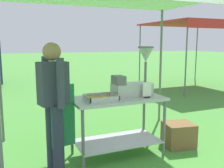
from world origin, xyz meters
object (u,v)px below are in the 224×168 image
at_px(donut_tray, 101,98).
at_px(supply_crate, 179,135).
at_px(menu_sign, 147,91).
at_px(donut_cart, 118,114).
at_px(vendor, 54,101).
at_px(neighbour_tent, 195,25).
at_px(donut_fryer, 134,80).

bearing_deg(donut_tray, supply_crate, 0.35).
height_order(donut_tray, menu_sign, menu_sign).
height_order(donut_cart, supply_crate, donut_cart).
bearing_deg(donut_cart, menu_sign, -24.47).
xyz_separation_m(donut_cart, menu_sign, (0.37, -0.17, 0.33)).
bearing_deg(vendor, menu_sign, -3.62).
xyz_separation_m(donut_cart, neighbour_tent, (4.90, 4.21, 1.63)).
relative_size(vendor, neighbour_tent, 0.54).
bearing_deg(supply_crate, donut_fryer, 171.83).
height_order(donut_tray, donut_fryer, donut_fryer).
bearing_deg(donut_tray, menu_sign, -7.97).
xyz_separation_m(donut_tray, menu_sign, (0.65, -0.09, 0.07)).
height_order(donut_fryer, supply_crate, donut_fryer).
bearing_deg(donut_fryer, menu_sign, -65.58).
height_order(donut_fryer, vendor, vendor).
relative_size(donut_tray, supply_crate, 0.80).
bearing_deg(neighbour_tent, vendor, -143.41).
height_order(donut_cart, menu_sign, menu_sign).
xyz_separation_m(donut_fryer, menu_sign, (0.09, -0.20, -0.14)).
xyz_separation_m(menu_sign, supply_crate, (0.65, 0.10, -0.76)).
bearing_deg(donut_fryer, donut_tray, -168.33).
height_order(donut_cart, neighbour_tent, neighbour_tent).
distance_m(donut_cart, donut_tray, 0.39).
bearing_deg(menu_sign, supply_crate, 8.62).
xyz_separation_m(donut_fryer, vendor, (-1.17, -0.12, -0.18)).
bearing_deg(vendor, donut_cart, 5.64).
height_order(donut_fryer, neighbour_tent, neighbour_tent).
height_order(vendor, neighbour_tent, neighbour_tent).
relative_size(donut_tray, vendor, 0.25).
distance_m(donut_fryer, vendor, 1.19).
distance_m(donut_tray, neighbour_tent, 6.86).
xyz_separation_m(donut_cart, donut_fryer, (0.28, 0.04, 0.47)).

